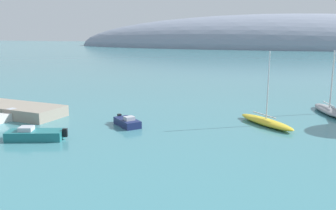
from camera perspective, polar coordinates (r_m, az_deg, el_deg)
name	(u,v)px	position (r m, az deg, el deg)	size (l,w,h in m)	color
distant_ridge	(283,47)	(232.80, 17.52, 8.61)	(264.61, 78.54, 39.49)	gray
sailboat_yellow_near_shore	(266,121)	(40.94, 15.10, -2.49)	(6.73, 7.05, 7.99)	yellow
sailboat_grey_mid_mooring	(329,110)	(49.40, 23.94, -0.69)	(4.05, 8.05, 7.78)	gray
motorboat_navy_foreground	(127,122)	(39.42, -6.41, -2.69)	(3.80, 3.69, 1.16)	navy
motorboat_teal_alongside_breakwater	(35,135)	(36.55, -20.13, -4.40)	(5.70, 3.43, 1.28)	#1E6B70
motorboat_white_outer	(7,116)	(45.33, -23.89, -1.65)	(2.37, 4.50, 1.30)	white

